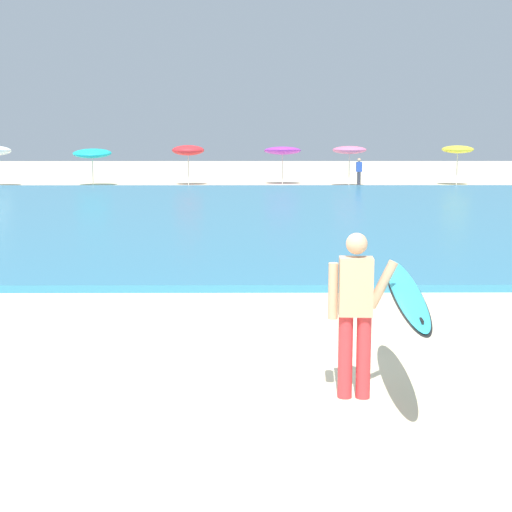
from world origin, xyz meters
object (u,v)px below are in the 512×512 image
object	(u,v)px
beach_umbrella_4	(349,150)
beachgoer_near_row_left	(359,172)
beach_umbrella_2	(188,150)
beach_umbrella_1	(92,153)
surfer_with_board	(380,301)
beach_umbrella_3	(283,151)
beach_umbrella_5	(458,149)

from	to	relation	value
beach_umbrella_4	beachgoer_near_row_left	size ratio (longest dim) A/B	1.42
beach_umbrella_2	beach_umbrella_1	bearing A→B (deg)	-173.43
surfer_with_board	beach_umbrella_4	world-z (taller)	beach_umbrella_4
beach_umbrella_2	beach_umbrella_3	distance (m)	5.49
beachgoer_near_row_left	beach_umbrella_4	bearing A→B (deg)	119.64
surfer_with_board	beach_umbrella_1	world-z (taller)	beach_umbrella_1
surfer_with_board	beach_umbrella_3	distance (m)	36.46
beach_umbrella_4	beachgoer_near_row_left	bearing A→B (deg)	-60.36
beach_umbrella_3	beachgoer_near_row_left	size ratio (longest dim) A/B	1.42
beach_umbrella_3	surfer_with_board	bearing A→B (deg)	-90.84
surfer_with_board	beach_umbrella_4	size ratio (longest dim) A/B	1.14
surfer_with_board	beach_umbrella_1	size ratio (longest dim) A/B	1.16
beach_umbrella_1	beach_umbrella_2	bearing A→B (deg)	6.57
surfer_with_board	beach_umbrella_3	world-z (taller)	beach_umbrella_3
surfer_with_board	beach_umbrella_3	xyz separation A→B (m)	(0.54, 36.44, 0.92)
beach_umbrella_2	beach_umbrella_4	world-z (taller)	beach_umbrella_2
surfer_with_board	beach_umbrella_3	bearing A→B (deg)	89.16
beach_umbrella_1	beach_umbrella_5	world-z (taller)	beach_umbrella_5
surfer_with_board	beachgoer_near_row_left	world-z (taller)	surfer_with_board
surfer_with_board	beachgoer_near_row_left	xyz separation A→B (m)	(4.63, 33.75, -0.19)
surfer_with_board	beach_umbrella_2	size ratio (longest dim) A/B	1.11
surfer_with_board	beach_umbrella_5	distance (m)	37.03
beach_umbrella_1	beach_umbrella_4	size ratio (longest dim) A/B	0.98
beach_umbrella_1	beach_umbrella_3	world-z (taller)	beach_umbrella_3
beach_umbrella_4	beach_umbrella_5	size ratio (longest dim) A/B	0.99
beachgoer_near_row_left	beach_umbrella_3	bearing A→B (deg)	146.67
beach_umbrella_4	beach_umbrella_1	bearing A→B (deg)	178.01
beach_umbrella_3	beachgoer_near_row_left	xyz separation A→B (m)	(4.09, -2.69, -1.10)
beach_umbrella_2	beach_umbrella_5	distance (m)	15.39
beach_umbrella_1	beach_umbrella_3	xyz separation A→B (m)	(10.78, 1.41, 0.13)
beach_umbrella_5	surfer_with_board	bearing A→B (deg)	-106.47
surfer_with_board	beach_umbrella_5	world-z (taller)	beach_umbrella_5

